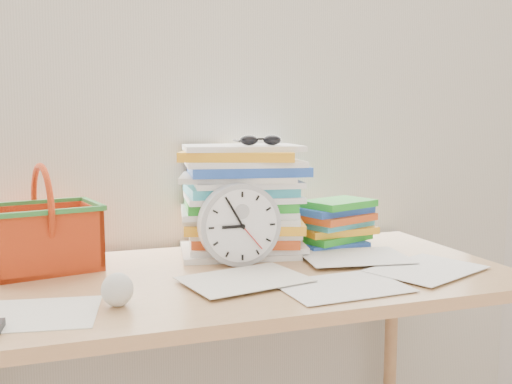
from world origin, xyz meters
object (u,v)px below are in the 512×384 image
object	(u,v)px
book_stack	(334,223)
desk	(238,301)
paper_stack	(241,199)
basket	(43,218)
clock	(239,224)

from	to	relation	value
book_stack	desk	bearing A→B (deg)	-151.82
desk	book_stack	xyz separation A→B (m)	(0.37, 0.20, 0.15)
paper_stack	book_stack	distance (m)	0.31
desk	paper_stack	world-z (taller)	paper_stack
book_stack	basket	xyz separation A→B (m)	(-0.84, -0.00, 0.06)
paper_stack	desk	bearing A→B (deg)	-109.20
desk	basket	size ratio (longest dim) A/B	5.17
desk	basket	bearing A→B (deg)	157.08
desk	book_stack	size ratio (longest dim) A/B	5.62
desk	book_stack	world-z (taller)	book_stack
clock	basket	size ratio (longest dim) A/B	0.82
clock	book_stack	xyz separation A→B (m)	(0.34, 0.12, -0.04)
desk	paper_stack	xyz separation A→B (m)	(0.08, 0.22, 0.23)
paper_stack	book_stack	bearing A→B (deg)	-4.81
paper_stack	book_stack	size ratio (longest dim) A/B	1.43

